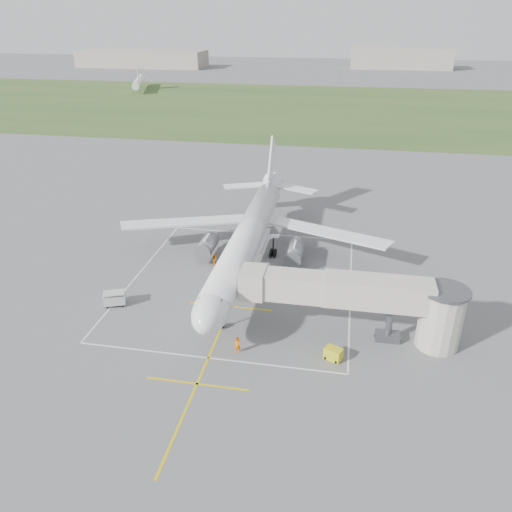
% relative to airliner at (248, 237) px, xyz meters
% --- Properties ---
extents(ground, '(700.00, 700.00, 0.00)m').
position_rel_airliner_xyz_m(ground, '(0.00, -0.75, -4.39)').
color(ground, '#5B5B5D').
rests_on(ground, ground).
extents(grass_strip, '(700.00, 120.00, 0.02)m').
position_rel_airliner_xyz_m(grass_strip, '(0.00, 129.25, -4.38)').
color(grass_strip, '#2D4D21').
rests_on(grass_strip, ground).
extents(apron_markings, '(28.20, 60.00, 0.01)m').
position_rel_airliner_xyz_m(apron_markings, '(0.00, -6.57, -4.38)').
color(apron_markings, gold).
rests_on(apron_markings, ground).
extents(airliner, '(38.93, 46.75, 13.52)m').
position_rel_airliner_xyz_m(airliner, '(0.00, 0.00, 0.00)').
color(airliner, silver).
rests_on(airliner, ground).
extents(jet_bridge, '(23.40, 5.00, 7.20)m').
position_rel_airliner_xyz_m(jet_bridge, '(15.72, -14.25, 0.35)').
color(jet_bridge, '#ADA79C').
rests_on(jet_bridge, ground).
extents(gpu_unit, '(2.03, 1.76, 1.29)m').
position_rel_airliner_xyz_m(gpu_unit, '(12.46, -18.61, -3.76)').
color(gpu_unit, gold).
rests_on(gpu_unit, ground).
extents(baggage_cart, '(2.88, 2.31, 1.74)m').
position_rel_airliner_xyz_m(baggage_cart, '(-13.65, -12.93, -3.50)').
color(baggage_cart, '#B6B6B6').
rests_on(baggage_cart, ground).
extents(ramp_worker_nose, '(0.68, 0.45, 1.87)m').
position_rel_airliner_xyz_m(ramp_worker_nose, '(2.74, -19.30, -3.46)').
color(ramp_worker_nose, orange).
rests_on(ramp_worker_nose, ground).
extents(ramp_worker_wing, '(0.96, 1.00, 1.62)m').
position_rel_airliner_xyz_m(ramp_worker_wing, '(-4.65, -0.40, -3.58)').
color(ramp_worker_wing, orange).
rests_on(ramp_worker_wing, ground).
extents(distant_hangars, '(345.00, 49.00, 12.00)m').
position_rel_airliner_xyz_m(distant_hangars, '(-16.15, 264.44, 0.78)').
color(distant_hangars, gray).
rests_on(distant_hangars, ground).
extents(distant_aircraft, '(198.97, 38.27, 8.85)m').
position_rel_airliner_xyz_m(distant_aircraft, '(6.67, 168.15, -0.80)').
color(distant_aircraft, silver).
rests_on(distant_aircraft, ground).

